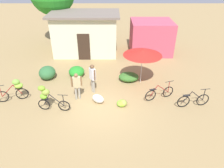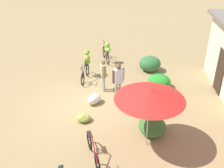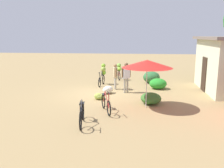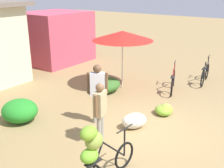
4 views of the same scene
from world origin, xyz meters
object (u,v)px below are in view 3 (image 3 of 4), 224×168
Objects in this scene: produce_sack at (108,90)px; person_bystander at (126,74)px; bicycle_leftmost at (119,70)px; banana_pile_on_ground at (99,96)px; bicycle_by_shop at (82,115)px; market_umbrella at (147,64)px; bicycle_center_loaded at (106,104)px; bicycle_near_pile at (103,73)px; person_vendor at (115,74)px.

produce_sack is 1.36m from person_bystander.
bicycle_leftmost is 0.92× the size of person_bystander.
bicycle_by_shop is at bearing -0.73° from banana_pile_on_ground.
market_umbrella is 3.71m from produce_sack.
bicycle_center_loaded is 3.78m from person_bystander.
bicycle_leftmost is 7.70m from bicycle_center_loaded.
produce_sack is (-2.50, -2.07, -1.80)m from market_umbrella.
produce_sack is (-1.28, 0.30, 0.07)m from banana_pile_on_ground.
produce_sack is at bearing 14.66° from bicycle_near_pile.
bicycle_leftmost is 9.32m from bicycle_by_shop.
produce_sack is 0.45× the size of person_vendor.
bicycle_by_shop is 0.99× the size of person_bystander.
bicycle_leftmost reaches higher than produce_sack.
person_bystander is at bearing 38.00° from bicycle_near_pile.
produce_sack is 0.40× the size of person_bystander.
bicycle_leftmost is at bearing 155.28° from bicycle_near_pile.
market_umbrella reaches higher than bicycle_leftmost.
bicycle_leftmost is (-6.88, -1.82, -1.29)m from market_umbrella.
person_vendor is 0.90× the size of person_bystander.
bicycle_leftmost is at bearing 174.42° from banana_pile_on_ground.
person_bystander is (-5.25, 1.36, 0.70)m from bicycle_by_shop.
bicycle_center_loaded is 3.34m from produce_sack.
bicycle_leftmost is at bearing -179.34° from bicycle_center_loaded.
market_umbrella reaches higher than bicycle_center_loaded.
bicycle_by_shop is 6.10m from person_vendor.
person_vendor is at bearing 173.73° from bicycle_by_shop.
produce_sack is (4.37, -0.25, -0.51)m from bicycle_leftmost.
market_umbrella is 1.38× the size of bicycle_near_pile.
bicycle_center_loaded is at bearing -10.49° from person_bystander.
bicycle_near_pile reaches higher than bicycle_center_loaded.
person_bystander is (-3.65, 0.68, 0.71)m from bicycle_center_loaded.
market_umbrella reaches higher than bicycle_near_pile.
market_umbrella is 3.22× the size of produce_sack.
produce_sack reaches higher than banana_pile_on_ground.
person_bystander is (-2.84, -1.06, -0.95)m from market_umbrella.
market_umbrella is at bearing 25.91° from person_vendor.
bicycle_center_loaded is (7.69, 0.09, -0.37)m from bicycle_leftmost.
banana_pile_on_ground is (-1.23, -2.38, -1.87)m from market_umbrella.
person_bystander is at bearing 169.51° from bicycle_center_loaded.
bicycle_near_pile is 0.99× the size of bicycle_center_loaded.
bicycle_leftmost is 4.13m from person_bystander.
bicycle_near_pile is at bearing -24.72° from bicycle_leftmost.
person_bystander is at bearing 41.71° from person_vendor.
banana_pile_on_ground is at bearing 179.27° from bicycle_by_shop.
bicycle_near_pile is 7.38m from bicycle_by_shop.
bicycle_leftmost is 4.41m from produce_sack.
person_bystander reaches higher than banana_pile_on_ground.
banana_pile_on_ground is (-2.04, -0.64, -0.21)m from bicycle_center_loaded.
person_vendor is at bearing 35.61° from bicycle_near_pile.
bicycle_center_loaded is 1.74m from bicycle_by_shop.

